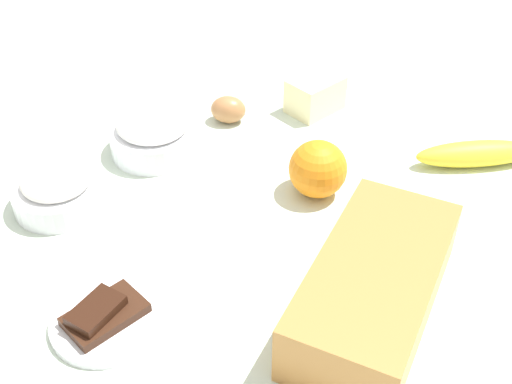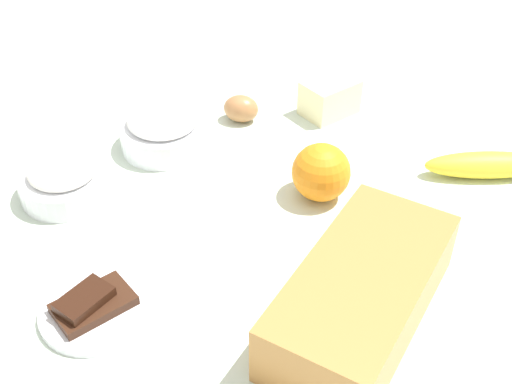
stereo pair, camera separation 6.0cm
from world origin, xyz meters
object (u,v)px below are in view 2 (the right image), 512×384
object	(u,v)px
loaf_pan	(362,293)
flour_bowl	(64,179)
banana	(488,165)
butter_block	(330,98)
sugar_bowl	(163,129)
egg_near_butter	(241,109)
chocolate_plate	(94,308)
orange_fruit	(321,172)

from	to	relation	value
loaf_pan	flour_bowl	size ratio (longest dim) A/B	2.32
banana	loaf_pan	bearing A→B (deg)	2.31
loaf_pan	butter_block	size ratio (longest dim) A/B	3.33
sugar_bowl	egg_near_butter	bearing A→B (deg)	165.04
butter_block	chocolate_plate	size ratio (longest dim) A/B	0.69
egg_near_butter	orange_fruit	bearing A→B (deg)	71.01
flour_bowl	butter_block	world-z (taller)	flour_bowl
sugar_bowl	chocolate_plate	xyz separation A→B (m)	(0.29, 0.20, -0.02)
banana	egg_near_butter	world-z (taller)	egg_near_butter
loaf_pan	orange_fruit	xyz separation A→B (m)	(-0.15, -0.17, 0.00)
orange_fruit	butter_block	world-z (taller)	orange_fruit
loaf_pan	chocolate_plate	bearing A→B (deg)	-60.51
egg_near_butter	chocolate_plate	world-z (taller)	egg_near_butter
loaf_pan	butter_block	xyz separation A→B (m)	(-0.35, -0.30, -0.01)
egg_near_butter	sugar_bowl	bearing A→B (deg)	-14.96
banana	egg_near_butter	xyz separation A→B (m)	(0.13, -0.38, 0.00)
sugar_bowl	butter_block	size ratio (longest dim) A/B	1.52
banana	chocolate_plate	world-z (taller)	banana
flour_bowl	egg_near_butter	world-z (taller)	flour_bowl
sugar_bowl	chocolate_plate	bearing A→B (deg)	34.20
orange_fruit	butter_block	distance (m)	0.23
butter_block	chocolate_plate	bearing A→B (deg)	6.69
sugar_bowl	orange_fruit	world-z (taller)	orange_fruit
banana	chocolate_plate	bearing A→B (deg)	-21.65
loaf_pan	egg_near_butter	distance (m)	0.46
flour_bowl	orange_fruit	world-z (taller)	orange_fruit
orange_fruit	egg_near_butter	xyz separation A→B (m)	(-0.08, -0.22, -0.02)
orange_fruit	banana	bearing A→B (deg)	142.15
sugar_bowl	egg_near_butter	world-z (taller)	sugar_bowl
sugar_bowl	butter_block	world-z (taller)	sugar_bowl
banana	butter_block	bearing A→B (deg)	-88.22
sugar_bowl	orange_fruit	xyz separation A→B (m)	(-0.06, 0.26, 0.01)
loaf_pan	orange_fruit	bearing A→B (deg)	-142.49
flour_bowl	banana	xyz separation A→B (m)	(-0.44, 0.43, -0.01)
banana	sugar_bowl	bearing A→B (deg)	-57.59
orange_fruit	egg_near_butter	world-z (taller)	orange_fruit
loaf_pan	chocolate_plate	distance (m)	0.31
sugar_bowl	butter_block	distance (m)	0.29
butter_block	egg_near_butter	size ratio (longest dim) A/B	1.52
loaf_pan	banana	world-z (taller)	loaf_pan
flour_bowl	egg_near_butter	size ratio (longest dim) A/B	2.18
loaf_pan	sugar_bowl	world-z (taller)	loaf_pan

